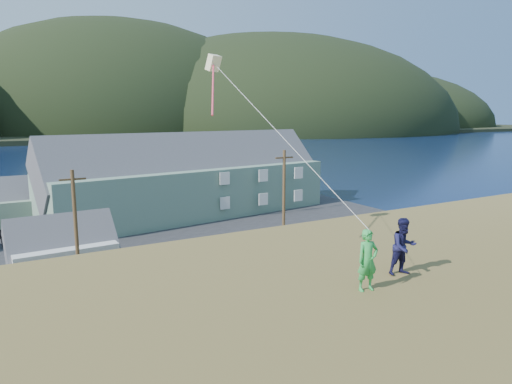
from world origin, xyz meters
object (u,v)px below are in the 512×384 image
(shed_white, at_px, (63,251))
(lodge, at_px, (192,177))
(kite_flyer_green, at_px, (368,260))
(shed_palegreen_far, at_px, (14,204))
(kite_flyer_navy, at_px, (404,247))

(shed_white, bearing_deg, lodge, 40.81)
(lodge, distance_m, kite_flyer_green, 43.12)
(shed_palegreen_far, xyz_separation_m, kite_flyer_navy, (9.08, -45.45, 5.56))
(kite_flyer_green, bearing_deg, shed_palegreen_far, 106.93)
(kite_flyer_navy, bearing_deg, kite_flyer_green, -157.20)
(kite_flyer_green, xyz_separation_m, kite_flyer_navy, (1.80, 0.40, 0.02))
(lodge, xyz_separation_m, kite_flyer_green, (-11.38, -41.45, 3.46))
(shed_white, xyz_separation_m, kite_flyer_green, (4.87, -25.70, 5.80))
(lodge, height_order, shed_white, lodge)
(kite_flyer_green, bearing_deg, shed_white, 108.64)
(lodge, height_order, kite_flyer_green, lodge)
(shed_palegreen_far, bearing_deg, lodge, -14.31)
(shed_white, xyz_separation_m, kite_flyer_navy, (6.67, -25.30, 5.82))
(shed_white, distance_m, shed_palegreen_far, 20.30)
(shed_white, relative_size, kite_flyer_navy, 4.39)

